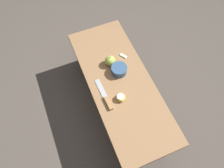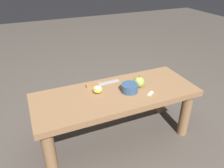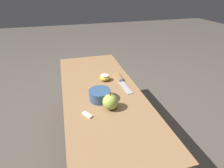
{
  "view_description": "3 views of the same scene",
  "coord_description": "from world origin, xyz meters",
  "px_view_note": "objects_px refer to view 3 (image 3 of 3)",
  "views": [
    {
      "loc": [
        0.64,
        -0.33,
        1.7
      ],
      "look_at": [
        0.0,
        -0.06,
        0.42
      ],
      "focal_mm": 35.0,
      "sensor_mm": 36.0,
      "label": 1
    },
    {
      "loc": [
        0.5,
        1.11,
        1.14
      ],
      "look_at": [
        0.0,
        -0.06,
        0.42
      ],
      "focal_mm": 35.0,
      "sensor_mm": 36.0,
      "label": 2
    },
    {
      "loc": [
        -0.82,
        0.17,
        0.9
      ],
      "look_at": [
        0.0,
        -0.06,
        0.42
      ],
      "focal_mm": 28.0,
      "sensor_mm": 36.0,
      "label": 3
    }
  ],
  "objects_px": {
    "wooden_bench": "(102,101)",
    "knife": "(120,80)",
    "bowl": "(100,95)",
    "apple_cut": "(105,78)",
    "apple_whole": "(110,102)"
  },
  "relations": [
    {
      "from": "wooden_bench",
      "to": "knife",
      "type": "bearing_deg",
      "value": -60.37
    },
    {
      "from": "knife",
      "to": "bowl",
      "type": "height_order",
      "value": "bowl"
    },
    {
      "from": "bowl",
      "to": "wooden_bench",
      "type": "bearing_deg",
      "value": -16.21
    },
    {
      "from": "knife",
      "to": "bowl",
      "type": "xyz_separation_m",
      "value": [
        -0.16,
        0.16,
        0.02
      ]
    },
    {
      "from": "wooden_bench",
      "to": "knife",
      "type": "xyz_separation_m",
      "value": [
        0.08,
        -0.14,
        0.08
      ]
    },
    {
      "from": "bowl",
      "to": "apple_cut",
      "type": "bearing_deg",
      "value": -20.41
    },
    {
      "from": "wooden_bench",
      "to": "apple_whole",
      "type": "bearing_deg",
      "value": -177.69
    },
    {
      "from": "wooden_bench",
      "to": "apple_cut",
      "type": "xyz_separation_m",
      "value": [
        0.11,
        -0.05,
        0.09
      ]
    },
    {
      "from": "wooden_bench",
      "to": "apple_cut",
      "type": "distance_m",
      "value": 0.15
    },
    {
      "from": "wooden_bench",
      "to": "apple_whole",
      "type": "relative_size",
      "value": 12.99
    },
    {
      "from": "apple_whole",
      "to": "bowl",
      "type": "height_order",
      "value": "apple_whole"
    },
    {
      "from": "wooden_bench",
      "to": "bowl",
      "type": "xyz_separation_m",
      "value": [
        -0.08,
        0.02,
        0.1
      ]
    },
    {
      "from": "knife",
      "to": "bowl",
      "type": "distance_m",
      "value": 0.23
    },
    {
      "from": "apple_whole",
      "to": "bowl",
      "type": "bearing_deg",
      "value": 20.17
    },
    {
      "from": "apple_whole",
      "to": "bowl",
      "type": "relative_size",
      "value": 0.76
    }
  ]
}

